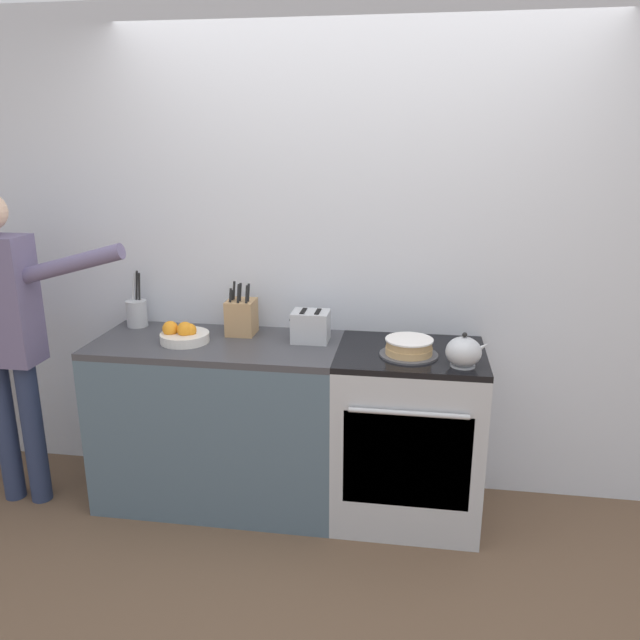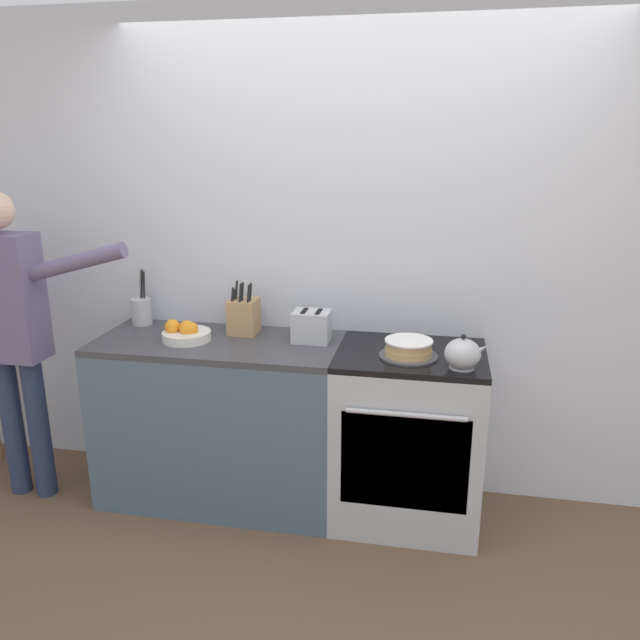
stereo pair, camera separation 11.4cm
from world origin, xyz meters
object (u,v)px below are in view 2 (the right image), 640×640
Objects in this scene: fruit_bowl at (185,333)px; toaster at (312,326)px; tea_kettle at (463,354)px; layer_cake at (409,349)px; knife_block at (244,316)px; utensil_crock at (142,310)px; person_baker at (12,322)px; stove_range at (408,436)px.

fruit_bowl is 0.66m from toaster.
tea_kettle and toaster have the same top height.
layer_cake is 1.16m from fruit_bowl.
layer_cake is at bearing 156.62° from tea_kettle.
fruit_bowl reaches higher than layer_cake.
utensil_crock reaches higher than knife_block.
knife_block is (-0.90, 0.22, 0.06)m from layer_cake.
toaster is (0.39, -0.07, -0.02)m from knife_block.
person_baker is at bearing -179.81° from tea_kettle.
layer_cake is 1.00× the size of knife_block.
stove_range is 4.44× the size of toaster.
stove_range is 0.60m from tea_kettle.
tea_kettle is 0.98× the size of toaster.
knife_block is 0.39m from toaster.
stove_range is 2.15m from person_baker.
stove_range is 3.61× the size of fruit_bowl.
toaster is (-0.76, 0.26, 0.01)m from tea_kettle.
stove_range is at bearing 79.96° from layer_cake.
layer_cake is 0.17× the size of person_baker.
utensil_crock reaches higher than stove_range.
layer_cake is 1.41× the size of tea_kettle.
utensil_crock reaches higher than fruit_bowl.
utensil_crock is at bearing 36.09° from person_baker.
utensil_crock is 0.19× the size of person_baker.
toaster is (-0.52, 0.09, 0.54)m from stove_range.
utensil_crock is 0.66m from person_baker.
stove_range is 0.75m from toaster.
toaster is at bearing 163.61° from layer_cake.
fruit_bowl is at bearing 178.42° from layer_cake.
knife_block is at bearing 170.32° from toaster.
person_baker reaches higher than knife_block.
fruit_bowl is at bearing 174.29° from tea_kettle.
toaster is (0.65, 0.12, 0.04)m from fruit_bowl.
fruit_bowl is (-1.17, -0.03, 0.50)m from stove_range.
stove_range is at bearing 5.54° from person_baker.
fruit_bowl is (0.36, -0.24, -0.04)m from utensil_crock.
stove_range is at bearing -7.57° from utensil_crock.
toaster is at bearing -9.68° from knife_block.
knife_block reaches higher than stove_range.
stove_range is 0.54× the size of person_baker.
utensil_crock is 1.52× the size of toaster.
knife_block is 0.17× the size of person_baker.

